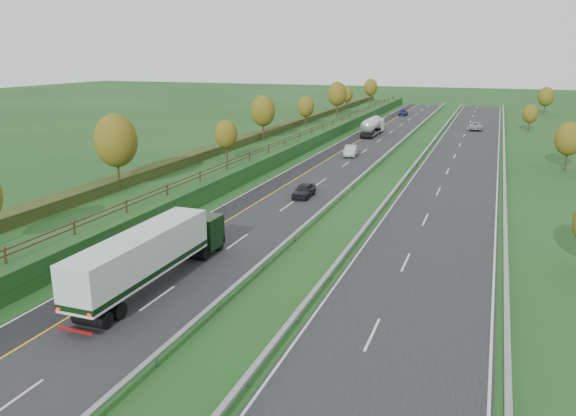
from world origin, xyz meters
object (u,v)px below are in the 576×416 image
at_px(box_lorry, 151,254).
at_px(car_silver_mid, 351,151).
at_px(car_oncoming, 476,126).
at_px(road_tanker, 372,126).
at_px(car_dark_near, 304,190).
at_px(car_small_far, 403,112).

relative_size(box_lorry, car_silver_mid, 3.28).
height_order(box_lorry, car_oncoming, box_lorry).
xyz_separation_m(box_lorry, car_silver_mid, (0.37, 53.20, -1.47)).
relative_size(box_lorry, car_oncoming, 2.80).
xyz_separation_m(car_silver_mid, car_oncoming, (16.67, 38.25, -0.01)).
bearing_deg(car_oncoming, box_lorry, 79.25).
distance_m(box_lorry, road_tanker, 76.61).
bearing_deg(box_lorry, car_oncoming, 79.44).
height_order(road_tanker, car_dark_near, road_tanker).
relative_size(car_dark_near, car_oncoming, 0.76).
xyz_separation_m(box_lorry, car_oncoming, (17.04, 91.45, -1.48)).
distance_m(road_tanker, car_dark_near, 50.07).
relative_size(road_tanker, car_dark_near, 2.55).
height_order(car_small_far, car_oncoming, car_oncoming).
bearing_deg(car_silver_mid, car_oncoming, 59.40).
distance_m(car_dark_near, car_silver_mid, 26.61).
distance_m(box_lorry, car_small_far, 114.37).
xyz_separation_m(box_lorry, car_small_far, (-1.37, 114.35, -1.56)).
height_order(box_lorry, car_dark_near, box_lorry).
bearing_deg(box_lorry, car_small_far, 90.69).
bearing_deg(car_small_far, car_dark_near, -91.28).
xyz_separation_m(road_tanker, car_oncoming, (18.30, 14.85, -1.01)).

